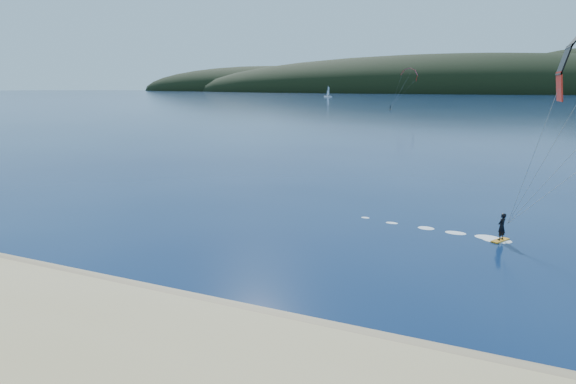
% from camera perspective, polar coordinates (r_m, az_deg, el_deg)
% --- Properties ---
extents(ground, '(1800.00, 1800.00, 0.00)m').
position_cam_1_polar(ground, '(20.97, -17.61, -18.75)').
color(ground, '#081A3E').
rests_on(ground, ground).
extents(wet_sand, '(220.00, 2.50, 0.10)m').
position_cam_1_polar(wet_sand, '(24.03, -10.44, -13.87)').
color(wet_sand, '#8B7051').
rests_on(wet_sand, ground).
extents(headland, '(1200.00, 310.00, 140.00)m').
position_cam_1_polar(headland, '(758.61, 22.89, 11.19)').
color(headland, black).
rests_on(headland, ground).
extents(kitesurfer_far, '(12.43, 4.63, 17.41)m').
position_cam_1_polar(kitesurfer_far, '(215.81, 14.61, 13.49)').
color(kitesurfer_far, orange).
rests_on(kitesurfer_far, ground).
extents(sailboat, '(7.65, 4.76, 10.65)m').
position_cam_1_polar(sailboat, '(438.01, 4.93, 11.65)').
color(sailboat, white).
rests_on(sailboat, ground).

